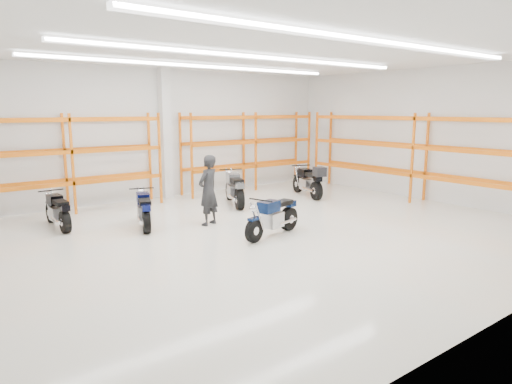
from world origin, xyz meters
TOP-DOWN VIEW (x-y plane):
  - ground at (0.00, 0.00)m, footprint 14.00×14.00m
  - room_shell at (0.00, 0.03)m, footprint 14.02×12.02m
  - motorcycle_main at (-0.11, -0.34)m, footprint 2.01×0.80m
  - motorcycle_back_a at (-4.25, 3.65)m, footprint 0.65×1.95m
  - motorcycle_back_b at (-2.40, 2.36)m, footprint 0.90×1.94m
  - motorcycle_back_c at (1.15, 3.25)m, footprint 1.11×2.18m
  - motorcycle_back_d at (4.09, 2.82)m, footprint 1.04×2.24m
  - standing_man at (-0.87, 1.56)m, footprint 0.82×0.69m
  - structural_column at (0.00, 5.82)m, footprint 0.32×0.32m
  - pallet_racking_back_left at (-3.40, 5.48)m, footprint 5.67×0.87m
  - pallet_racking_back_right at (3.40, 5.48)m, footprint 5.67×0.87m
  - pallet_racking_side at (6.48, 0.00)m, footprint 0.87×9.07m

SIDE VIEW (x-z plane):
  - ground at x=0.00m, z-range 0.00..0.00m
  - motorcycle_back_a at x=-4.25m, z-range -0.03..0.93m
  - motorcycle_back_b at x=-2.40m, z-range -0.03..0.95m
  - motorcycle_main at x=-0.11m, z-range -0.03..0.97m
  - motorcycle_back_c at x=1.15m, z-range -0.04..1.09m
  - motorcycle_back_d at x=4.09m, z-range -0.02..1.15m
  - standing_man at x=-0.87m, z-range 0.00..1.91m
  - pallet_racking_back_left at x=-3.40m, z-range 0.29..3.29m
  - pallet_racking_back_right at x=3.40m, z-range 0.29..3.29m
  - pallet_racking_side at x=6.48m, z-range 0.31..3.31m
  - structural_column at x=0.00m, z-range 0.00..4.50m
  - room_shell at x=0.00m, z-range 1.03..5.54m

